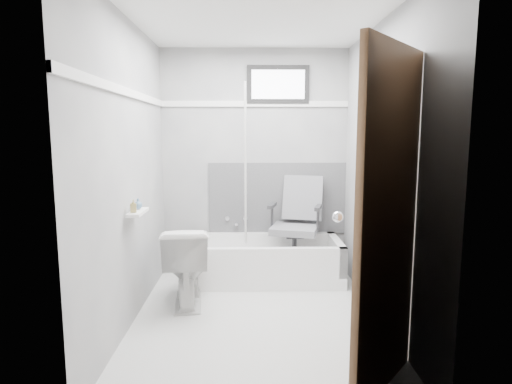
{
  "coord_description": "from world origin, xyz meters",
  "views": [
    {
      "loc": [
        -0.06,
        -3.35,
        1.52
      ],
      "look_at": [
        0.0,
        0.35,
        1.0
      ],
      "focal_mm": 30.0,
      "sensor_mm": 36.0,
      "label": 1
    }
  ],
  "objects_px": {
    "bathtub": "(268,260)",
    "soap_bottle_b": "(138,203)",
    "office_chair": "(295,222)",
    "soap_bottle_a": "(133,206)",
    "door": "(457,236)",
    "toilet": "(186,265)"
  },
  "relations": [
    {
      "from": "bathtub",
      "to": "soap_bottle_b",
      "type": "height_order",
      "value": "soap_bottle_b"
    },
    {
      "from": "office_chair",
      "to": "soap_bottle_b",
      "type": "height_order",
      "value": "office_chair"
    },
    {
      "from": "office_chair",
      "to": "soap_bottle_a",
      "type": "relative_size",
      "value": 9.56
    },
    {
      "from": "bathtub",
      "to": "soap_bottle_b",
      "type": "relative_size",
      "value": 17.98
    },
    {
      "from": "soap_bottle_b",
      "to": "door",
      "type": "bearing_deg",
      "value": -33.64
    },
    {
      "from": "bathtub",
      "to": "door",
      "type": "xyz_separation_m",
      "value": [
        0.85,
        -2.21,
        0.79
      ]
    },
    {
      "from": "office_chair",
      "to": "soap_bottle_a",
      "type": "height_order",
      "value": "office_chair"
    },
    {
      "from": "soap_bottle_b",
      "to": "soap_bottle_a",
      "type": "bearing_deg",
      "value": -90.0
    },
    {
      "from": "soap_bottle_a",
      "to": "soap_bottle_b",
      "type": "relative_size",
      "value": 1.18
    },
    {
      "from": "soap_bottle_a",
      "to": "soap_bottle_b",
      "type": "distance_m",
      "value": 0.14
    },
    {
      "from": "door",
      "to": "bathtub",
      "type": "bearing_deg",
      "value": 110.97
    },
    {
      "from": "bathtub",
      "to": "soap_bottle_a",
      "type": "height_order",
      "value": "soap_bottle_a"
    },
    {
      "from": "bathtub",
      "to": "door",
      "type": "relative_size",
      "value": 0.75
    },
    {
      "from": "toilet",
      "to": "soap_bottle_a",
      "type": "distance_m",
      "value": 0.84
    },
    {
      "from": "bathtub",
      "to": "soap_bottle_a",
      "type": "xyz_separation_m",
      "value": [
        -1.07,
        -1.07,
        0.76
      ]
    },
    {
      "from": "door",
      "to": "soap_bottle_a",
      "type": "height_order",
      "value": "door"
    },
    {
      "from": "office_chair",
      "to": "bathtub",
      "type": "bearing_deg",
      "value": -154.6
    },
    {
      "from": "office_chair",
      "to": "toilet",
      "type": "relative_size",
      "value": 1.33
    },
    {
      "from": "toilet",
      "to": "door",
      "type": "height_order",
      "value": "door"
    },
    {
      "from": "toilet",
      "to": "door",
      "type": "xyz_separation_m",
      "value": [
        1.6,
        -1.61,
        0.65
      ]
    },
    {
      "from": "office_chair",
      "to": "soap_bottle_b",
      "type": "distance_m",
      "value": 1.71
    },
    {
      "from": "door",
      "to": "office_chair",
      "type": "bearing_deg",
      "value": 104.12
    }
  ]
}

